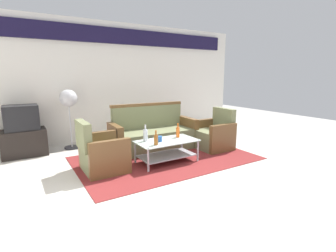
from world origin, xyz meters
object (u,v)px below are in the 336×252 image
object	(u,v)px
bottle_clear	(145,135)
pedestal_fan	(69,102)
tv_stand	(24,143)
couch	(153,135)
coffee_table	(167,148)
cup	(160,139)
television	(21,118)
bottle_orange	(178,132)
armchair_right	(214,135)
armchair_left	(102,154)
bottle_brown	(156,139)

from	to	relation	value
bottle_clear	pedestal_fan	world-z (taller)	pedestal_fan
bottle_clear	tv_stand	distance (m)	2.48
couch	coffee_table	size ratio (longest dim) A/B	1.66
couch	cup	xyz separation A→B (m)	(-0.31, -0.83, 0.14)
cup	television	bearing A→B (deg)	138.60
bottle_orange	cup	bearing A→B (deg)	-168.58
couch	tv_stand	bearing A→B (deg)	-19.96
armchair_right	bottle_clear	bearing A→B (deg)	92.87
bottle_clear	cup	size ratio (longest dim) A/B	2.98
armchair_left	tv_stand	xyz separation A→B (m)	(-1.06, 1.60, -0.03)
couch	bottle_clear	distance (m)	0.88
bottle_brown	television	size ratio (longest dim) A/B	0.41
coffee_table	bottle_clear	distance (m)	0.46
couch	tv_stand	distance (m)	2.55
coffee_table	pedestal_fan	xyz separation A→B (m)	(-1.30, 1.85, 0.74)
bottle_brown	tv_stand	xyz separation A→B (m)	(-1.88, 1.96, -0.24)
bottle_brown	bottle_orange	bearing A→B (deg)	22.04
armchair_left	armchair_right	bearing A→B (deg)	90.52
armchair_left	cup	world-z (taller)	armchair_left
couch	armchair_right	size ratio (longest dim) A/B	2.15
armchair_right	pedestal_fan	world-z (taller)	pedestal_fan
bottle_brown	bottle_clear	distance (m)	0.31
armchair_left	bottle_orange	world-z (taller)	armchair_left
bottle_brown	cup	bearing A→B (deg)	43.87
bottle_clear	tv_stand	size ratio (longest dim) A/B	0.37
pedestal_fan	couch	bearing A→B (deg)	-34.78
coffee_table	bottle_clear	size ratio (longest dim) A/B	3.69
armchair_right	television	size ratio (longest dim) A/B	1.41
bottle_orange	cup	world-z (taller)	bottle_orange
couch	cup	bearing A→B (deg)	71.87
coffee_table	bottle_brown	xyz separation A→B (m)	(-0.30, -0.15, 0.23)
armchair_left	coffee_table	distance (m)	1.15
bottle_clear	tv_stand	world-z (taller)	bottle_clear
bottle_orange	bottle_clear	size ratio (longest dim) A/B	0.91
cup	bottle_clear	bearing A→B (deg)	142.40
pedestal_fan	coffee_table	bearing A→B (deg)	-55.04
armchair_left	cup	size ratio (longest dim) A/B	8.50
coffee_table	tv_stand	bearing A→B (deg)	140.50
bottle_orange	bottle_brown	bearing A→B (deg)	-157.96
cup	coffee_table	bearing A→B (deg)	-1.12
coffee_table	tv_stand	xyz separation A→B (m)	(-2.19, 1.80, -0.01)
bottle_brown	bottle_clear	world-z (taller)	bottle_clear
cup	armchair_right	bearing A→B (deg)	8.79
couch	tv_stand	xyz separation A→B (m)	(-2.36, 0.97, -0.06)
couch	cup	distance (m)	0.90
bottle_clear	pedestal_fan	size ratio (longest dim) A/B	0.24
armchair_right	bottle_orange	size ratio (longest dim) A/B	3.14
armchair_right	bottle_clear	world-z (taller)	armchair_right
armchair_left	bottle_brown	xyz separation A→B (m)	(0.83, -0.36, 0.22)
television	coffee_table	bearing A→B (deg)	140.66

